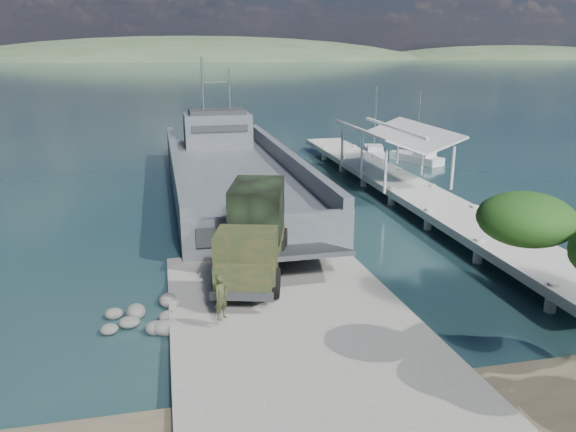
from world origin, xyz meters
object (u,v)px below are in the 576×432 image
Objects in this scene: soldier at (222,306)px; sailboat_far at (374,152)px; military_truck at (254,232)px; pier at (398,175)px; landing_craft at (233,179)px; sailboat_near at (417,158)px.

soldier is 41.48m from sailboat_far.
sailboat_far reaches higher than military_truck.
landing_craft reaches higher than pier.
landing_craft reaches higher than military_truck.
sailboat_near is (7.30, 11.92, -1.21)m from pier.
military_truck is 6.19m from soldier.
soldier is (-15.95, -20.07, -0.17)m from pier.
pier is 19.91m from military_truck.
sailboat_near reaches higher than military_truck.
military_truck is 1.24× the size of sailboat_near.
pier is at bearing 61.99° from military_truck.
landing_craft reaches higher than sailboat_far.
sailboat_far reaches higher than sailboat_near.
sailboat_near is at bearing 66.98° from military_truck.
pier is 4.81× the size of military_truck.
pier is 5.81× the size of sailboat_far.
landing_craft is 24.58m from soldier.
landing_craft is 4.14× the size of military_truck.
pier is at bearing -19.25° from landing_craft.
landing_craft is 21.23m from sailboat_near.
sailboat_near reaches higher than soldier.
military_truck is 35.51m from sailboat_far.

